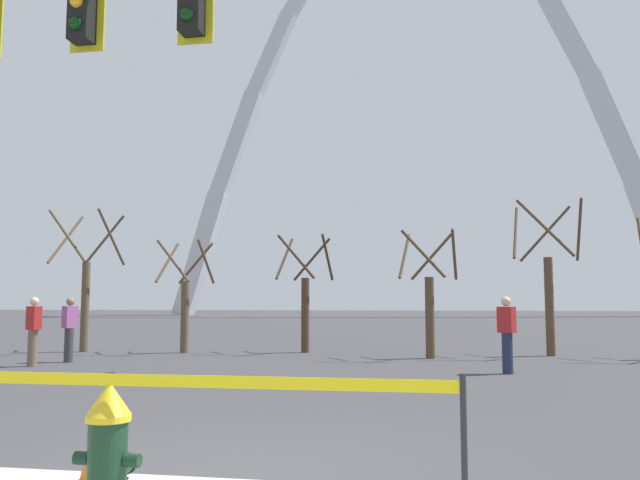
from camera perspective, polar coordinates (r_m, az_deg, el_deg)
ground_plane at (r=5.91m, az=-7.48°, el=-19.84°), size 240.00×240.00×0.00m
fire_hydrant at (r=4.73m, az=-18.28°, el=-17.43°), size 0.46×0.48×0.99m
caution_tape_barrier at (r=4.71m, az=-20.54°, el=-14.52°), size 5.04×0.08×1.03m
traffic_cone_mid_sidewalk at (r=5.71m, az=-19.03°, el=-16.40°), size 0.36×0.36×0.73m
monument_arch at (r=77.67m, az=8.40°, el=10.70°), size 58.65×2.11×52.55m
tree_far_left at (r=20.72m, az=-20.07°, el=-4.10°), size 1.95×1.96×4.23m
tree_left_mid at (r=19.49m, az=-11.89°, el=-5.46°), size 1.54×1.55×3.31m
tree_center_left at (r=19.20m, az=-1.32°, el=-5.37°), size 1.61×1.62×3.46m
tree_center_right at (r=17.40m, az=9.68°, el=-5.39°), size 1.57×1.58×3.38m
tree_right_mid at (r=19.06m, az=19.61°, el=-3.93°), size 1.98×1.99×4.29m
pedestrian_walking_left at (r=17.22m, az=-21.33°, el=-7.35°), size 0.30×0.39×1.59m
pedestrian_standing_center at (r=16.42m, az=-24.08°, el=-7.36°), size 0.39×0.32×1.59m
pedestrian_walking_right at (r=14.02m, az=16.24°, el=-8.00°), size 0.39×0.37×1.59m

